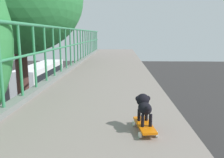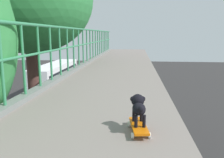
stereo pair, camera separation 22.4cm
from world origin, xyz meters
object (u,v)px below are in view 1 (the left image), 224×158
Objects in this scene: car_silver_seventh at (43,115)px; city_bus at (41,75)px; toy_skateboard at (145,126)px; small_dog at (144,105)px.

city_bus reaches higher than car_silver_seventh.
car_silver_seventh is 7.89× the size of toy_skateboard.
small_dog is at bearing -68.57° from city_bus.
car_silver_seventh is at bearing 113.31° from toy_skateboard.
small_dog is at bearing -66.62° from car_silver_seventh.
small_dog is (-0.01, 0.06, 0.22)m from toy_skateboard.
toy_skateboard reaches higher than car_silver_seventh.
small_dog reaches higher than city_bus.
car_silver_seventh is 11.86m from city_bus.
toy_skateboard is at bearing -66.69° from car_silver_seventh.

